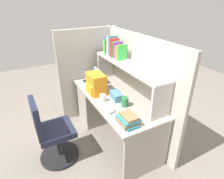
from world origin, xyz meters
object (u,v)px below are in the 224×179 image
object	(u,v)px
tissue_box	(116,96)
office_chair	(52,135)
backpack	(96,84)
paper_cup	(103,98)
computer_mouse	(111,112)
laptop	(93,80)
snack_canister	(125,102)

from	to	relation	value
tissue_box	office_chair	distance (m)	0.98
backpack	paper_cup	bearing A→B (deg)	-3.87
computer_mouse	office_chair	xyz separation A→B (m)	(-0.34, -0.68, -0.35)
tissue_box	laptop	bearing A→B (deg)	-165.58
computer_mouse	paper_cup	xyz separation A→B (m)	(-0.30, 0.03, 0.03)
snack_canister	office_chair	bearing A→B (deg)	-107.34
tissue_box	snack_canister	bearing A→B (deg)	10.70
backpack	snack_canister	bearing A→B (deg)	19.87
tissue_box	office_chair	world-z (taller)	office_chair
paper_cup	tissue_box	bearing A→B (deg)	79.47
office_chair	snack_canister	bearing A→B (deg)	-108.24
snack_canister	office_chair	distance (m)	1.03
computer_mouse	office_chair	world-z (taller)	office_chair
computer_mouse	paper_cup	size ratio (longest dim) A/B	1.06
laptop	computer_mouse	bearing A→B (deg)	-9.20
snack_canister	paper_cup	bearing A→B (deg)	-140.32
paper_cup	office_chair	xyz separation A→B (m)	(-0.04, -0.71, -0.38)
laptop	tissue_box	bearing A→B (deg)	6.56
laptop	office_chair	bearing A→B (deg)	-55.36
computer_mouse	snack_canister	distance (m)	0.24
computer_mouse	paper_cup	bearing A→B (deg)	156.02
laptop	tissue_box	distance (m)	0.66
laptop	office_chair	size ratio (longest dim) A/B	0.34
backpack	computer_mouse	bearing A→B (deg)	-5.28
tissue_box	office_chair	size ratio (longest dim) A/B	0.24
paper_cup	snack_canister	world-z (taller)	snack_canister
tissue_box	office_chair	bearing A→B (deg)	-87.21
backpack	tissue_box	xyz separation A→B (m)	(0.30, 0.17, -0.09)
laptop	backpack	size ratio (longest dim) A/B	1.05
computer_mouse	laptop	bearing A→B (deg)	153.34
paper_cup	office_chair	distance (m)	0.81
computer_mouse	snack_canister	xyz separation A→B (m)	(-0.06, 0.23, 0.04)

